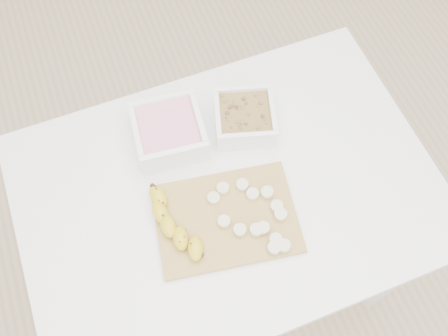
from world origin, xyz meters
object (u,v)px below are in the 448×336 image
object	(u,v)px
bowl_granola	(245,118)
banana	(175,225)
bowl_yogurt	(169,131)
cutting_board	(226,219)
table	(228,204)

from	to	relation	value
bowl_granola	banana	world-z (taller)	bowl_granola
bowl_yogurt	cutting_board	distance (m)	0.26
table	bowl_granola	bearing A→B (deg)	55.93
table	bowl_yogurt	bearing A→B (deg)	115.33
table	banana	xyz separation A→B (m)	(-0.15, -0.05, 0.13)
bowl_granola	cutting_board	size ratio (longest dim) A/B	0.57
table	bowl_granola	distance (m)	0.23
cutting_board	banana	size ratio (longest dim) A/B	1.61
bowl_yogurt	banana	xyz separation A→B (m)	(-0.06, -0.23, -0.01)
bowl_granola	banana	distance (m)	0.33
bowl_yogurt	cutting_board	bearing A→B (deg)	-78.28
bowl_yogurt	bowl_granola	xyz separation A→B (m)	(0.19, -0.03, -0.00)
bowl_granola	cutting_board	bearing A→B (deg)	-121.62
bowl_yogurt	cutting_board	xyz separation A→B (m)	(0.05, -0.25, -0.03)
bowl_yogurt	bowl_granola	world-z (taller)	bowl_yogurt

